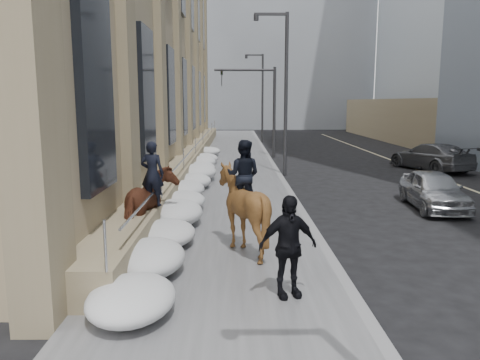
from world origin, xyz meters
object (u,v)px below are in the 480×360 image
at_px(mounted_horse_left, 151,202).
at_px(car_silver, 434,190).
at_px(car_grey, 431,157).
at_px(pedestrian, 288,246).
at_px(mounted_horse_right, 242,205).

height_order(mounted_horse_left, car_silver, mounted_horse_left).
xyz_separation_m(mounted_horse_left, car_silver, (9.20, 3.96, -0.45)).
relative_size(mounted_horse_left, car_grey, 0.50).
height_order(pedestrian, car_silver, pedestrian).
bearing_deg(mounted_horse_right, car_silver, -128.65).
distance_m(mounted_horse_left, car_silver, 10.03).
height_order(mounted_horse_right, car_silver, mounted_horse_right).
bearing_deg(mounted_horse_right, pedestrian, 121.38).
xyz_separation_m(mounted_horse_left, car_grey, (13.00, 13.37, -0.38)).
height_order(mounted_horse_right, car_grey, mounted_horse_right).
height_order(mounted_horse_right, pedestrian, mounted_horse_right).
distance_m(mounted_horse_left, pedestrian, 4.95).
bearing_deg(car_silver, mounted_horse_right, -139.34).
height_order(pedestrian, car_grey, pedestrian).
distance_m(pedestrian, car_silver, 9.79).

